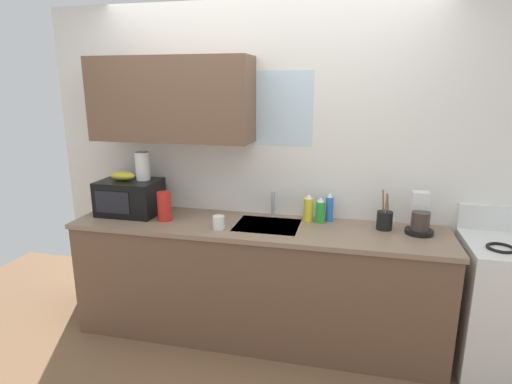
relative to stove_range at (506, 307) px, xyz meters
The scene contains 14 objects.
kitchen_wall_assembly 2.10m from the stove_range, behind, with size 3.51×0.42×2.50m.
counter_unit 1.72m from the stove_range, behind, with size 2.74×0.63×0.90m.
sink_faucet 1.74m from the stove_range, behind, with size 0.03×0.03×0.20m, color #B2B5BA.
stove_range is the anchor object (origin of this frame).
microwave 2.81m from the stove_range, behind, with size 0.46×0.35×0.27m.
banana_bunch 2.90m from the stove_range, behind, with size 0.20×0.11×0.07m, color gold.
paper_towel_roll 2.78m from the stove_range, behind, with size 0.11×0.11×0.22m, color white.
coffee_maker 0.80m from the stove_range, 169.75° to the left, with size 0.19×0.21×0.28m.
dish_soap_bottle_yellow 1.47m from the stove_range, behind, with size 0.07×0.07×0.21m.
dish_soap_bottle_green 1.38m from the stove_range, behind, with size 0.07×0.07×0.20m.
dish_soap_bottle_blue 1.34m from the stove_range, 169.87° to the left, with size 0.06×0.06×0.22m.
cereal_canister 2.48m from the stove_range, behind, with size 0.10×0.10×0.22m, color red.
mug_white 2.02m from the stove_range, behind, with size 0.08×0.08×0.10m, color white.
utensil_crock 0.97m from the stove_range, behind, with size 0.11×0.11×0.29m.
Camera 1 is at (0.67, -2.83, 1.89)m, focal length 29.32 mm.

